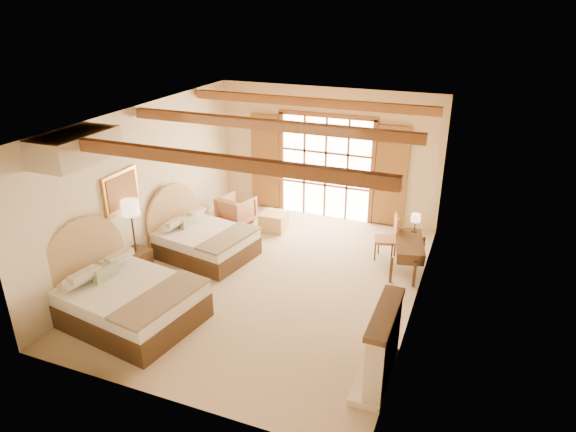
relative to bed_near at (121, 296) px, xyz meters
The scene contains 19 objects.
floor 2.83m from the bed_near, 49.44° to the left, with size 7.00×7.00×0.00m, color tan.
wall_back 6.02m from the bed_near, 72.08° to the left, with size 5.50×5.50×0.00m, color beige.
wall_left 2.59m from the bed_near, 113.66° to the left, with size 7.00×7.00×0.00m, color beige.
wall_right 5.17m from the bed_near, 24.95° to the left, with size 7.00×7.00×0.00m, color beige.
ceiling 3.93m from the bed_near, 49.44° to the left, with size 7.00×7.00×0.00m, color #A87037.
ceiling_beams 3.85m from the bed_near, 49.44° to the left, with size 5.39×4.60×0.18m, color #985E38, non-canonical shape.
french_doors 5.91m from the bed_near, 71.90° to the left, with size 3.95×0.08×2.60m.
fireplace 4.42m from the bed_near, ahead, with size 0.46×1.40×1.16m.
painting 2.09m from the bed_near, 122.75° to the left, with size 0.06×0.95×0.75m.
canopy_valance 2.58m from the bed_near, 167.85° to the left, with size 0.70×1.40×0.45m, color beige.
bed_near is the anchor object (origin of this frame).
bed_far 2.56m from the bed_near, 90.17° to the left, with size 2.16×1.77×1.26m.
nightstand 1.49m from the bed_near, 117.39° to the left, with size 0.46×0.46×0.55m, color #462A19.
floor_lamp 1.75m from the bed_near, 117.32° to the left, with size 0.34×0.34×1.60m.
armchair 4.33m from the bed_near, 90.43° to the left, with size 0.74×0.76×0.70m, color #A86B46.
ottoman 4.45m from the bed_near, 77.61° to the left, with size 0.58×0.58×0.42m, color tan.
desk 5.49m from the bed_near, 39.36° to the left, with size 0.79×1.33×0.67m.
desk_chair 5.37m from the bed_near, 45.80° to the left, with size 0.55×0.54×0.99m.
desk_lamp 5.84m from the bed_near, 42.84° to the left, with size 0.19×0.19×0.38m.
Camera 1 is at (3.55, -8.00, 5.12)m, focal length 32.00 mm.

